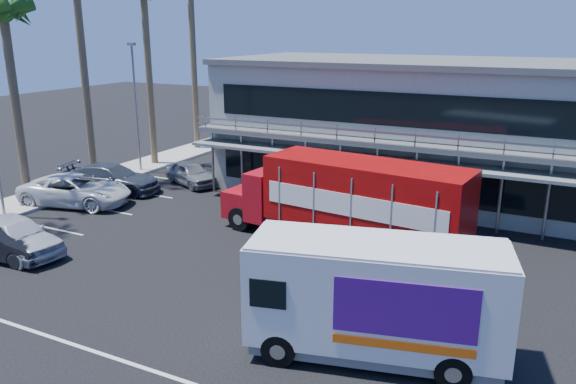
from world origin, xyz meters
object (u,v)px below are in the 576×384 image
at_px(parked_car_b, 5,242).
at_px(white_van, 376,298).
at_px(parked_car_a, 15,235).
at_px(red_truck, 349,199).

bearing_deg(parked_car_b, white_van, -94.74).
relative_size(parked_car_a, parked_car_b, 1.11).
relative_size(red_truck, parked_car_b, 2.62).
height_order(parked_car_a, parked_car_b, parked_car_a).
distance_m(white_van, parked_car_a, 15.47).
height_order(red_truck, white_van, red_truck).
bearing_deg(white_van, red_truck, 102.02).
bearing_deg(white_van, parked_car_b, 166.06).
relative_size(white_van, parked_car_b, 1.72).
bearing_deg(parked_car_b, red_truck, -61.43).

